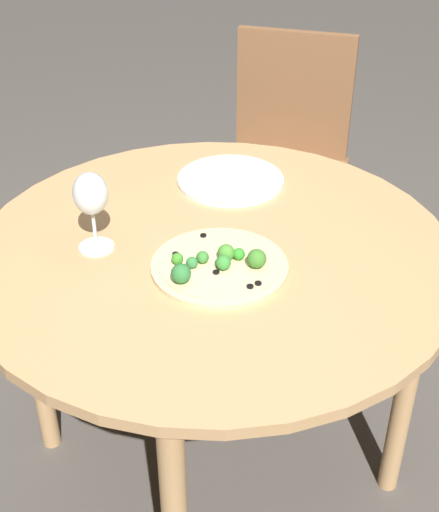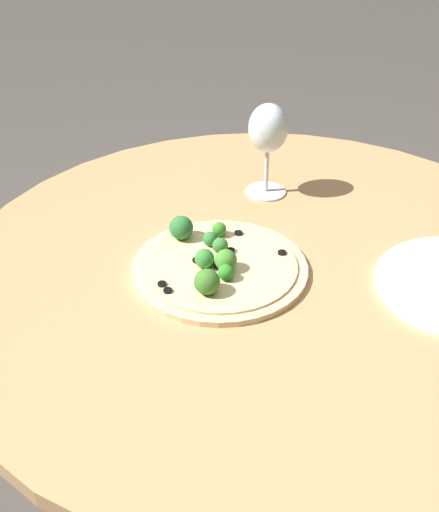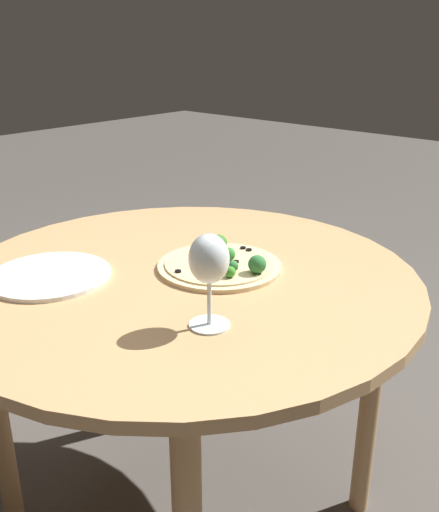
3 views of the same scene
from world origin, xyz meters
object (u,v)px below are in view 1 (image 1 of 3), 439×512
object	(u,v)px
wine_glass	(91,196)
chair	(284,162)
pizza	(219,265)
plate_near	(231,180)

from	to	relation	value
wine_glass	chair	bearing A→B (deg)	23.91
pizza	wine_glass	distance (m)	0.30
pizza	plate_near	bearing A→B (deg)	49.57
plate_near	chair	bearing A→B (deg)	34.54
chair	pizza	bearing A→B (deg)	-87.79
pizza	wine_glass	size ratio (longest dim) A/B	1.59
pizza	plate_near	world-z (taller)	pizza
chair	wine_glass	bearing A→B (deg)	-104.53
chair	wine_glass	distance (m)	1.02
plate_near	wine_glass	bearing A→B (deg)	-170.32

